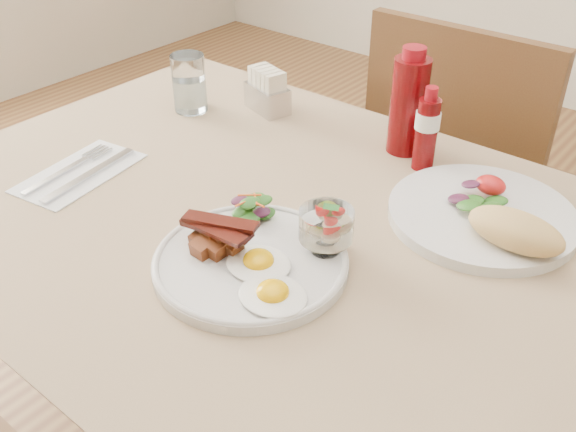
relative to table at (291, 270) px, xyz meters
The scene contains 13 objects.
table is the anchor object (origin of this frame).
chair_far 0.68m from the table, 90.00° to the left, with size 0.42×0.42×0.93m.
main_plate 0.15m from the table, 80.00° to the right, with size 0.28×0.28×0.02m, color silver.
fried_eggs 0.19m from the table, 63.68° to the right, with size 0.16×0.13×0.03m.
bacon_potato_pile 0.19m from the table, 102.97° to the right, with size 0.12×0.08×0.05m.
side_salad 0.14m from the table, 138.21° to the right, with size 0.07×0.07×0.04m.
fruit_cup 0.18m from the table, 20.58° to the right, with size 0.08×0.08×0.08m.
second_plate 0.33m from the table, 38.32° to the left, with size 0.30×0.30×0.07m.
ketchup_bottle 0.38m from the table, 88.86° to the left, with size 0.09×0.09×0.20m.
hot_sauce_bottle 0.34m from the table, 77.28° to the left, with size 0.05×0.05×0.15m.
sugar_caddy 0.45m from the table, 135.50° to the left, with size 0.11×0.08×0.09m.
water_glass 0.50m from the table, 155.03° to the left, with size 0.07×0.07×0.12m.
napkin_cutlery 0.42m from the table, 164.18° to the right, with size 0.16×0.24×0.01m.
Camera 1 is at (0.52, -0.64, 1.33)m, focal length 40.00 mm.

